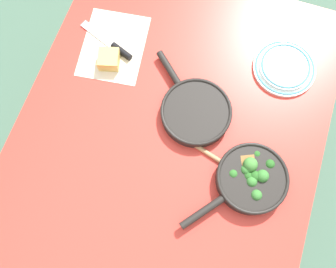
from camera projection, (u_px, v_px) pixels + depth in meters
ground_plane at (168, 177)px, 1.99m from camera, size 14.00×14.00×0.00m
dining_table_red at (168, 142)px, 1.34m from camera, size 1.34×1.03×0.76m
skillet_broccoli at (251, 178)px, 1.19m from camera, size 0.34×0.29×0.08m
skillet_eggs at (195, 112)px, 1.27m from camera, size 0.31×0.32×0.04m
wooden_spoon at (208, 154)px, 1.24m from camera, size 0.13×0.40×0.02m
parchment_sheet at (114, 46)px, 1.37m from camera, size 0.31×0.26×0.00m
grater_knife at (113, 46)px, 1.36m from camera, size 0.11×0.23×0.02m
cheese_block at (109, 59)px, 1.33m from camera, size 0.09×0.09×0.05m
dinner_plate_stack at (285, 67)px, 1.33m from camera, size 0.22×0.22×0.03m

